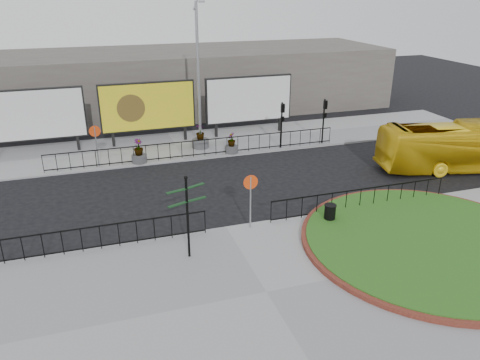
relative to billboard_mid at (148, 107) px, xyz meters
name	(u,v)px	position (x,y,z in m)	size (l,w,h in m)	color
ground	(226,229)	(1.50, -12.97, -2.60)	(90.00, 90.00, 0.00)	black
pavement_near	(266,293)	(1.50, -17.97, -2.54)	(30.00, 10.00, 0.12)	gray
pavement_far	(175,146)	(1.50, -0.97, -2.54)	(44.00, 6.00, 0.12)	gray
brick_edge	(429,242)	(9.00, -16.97, -2.39)	(10.40, 10.40, 0.18)	maroon
grass_lawn	(429,242)	(9.00, -16.97, -2.37)	(10.00, 10.00, 0.22)	#1B4D14
railing_near_left	(82,240)	(-4.50, -13.27, -1.93)	(10.00, 0.10, 1.10)	black
railing_near_right	(360,199)	(8.00, -13.27, -1.93)	(9.00, 0.10, 1.10)	black
railing_far	(199,148)	(2.50, -3.67, -1.93)	(18.00, 0.10, 1.10)	black
speed_sign_far	(96,137)	(-3.50, -3.57, -0.68)	(0.64, 0.07, 2.47)	gray
speed_sign_near	(251,190)	(2.50, -13.37, -0.68)	(0.64, 0.07, 2.47)	gray
billboard_left	(33,115)	(-7.00, 0.00, 0.00)	(6.20, 0.31, 4.10)	black
billboard_mid	(148,107)	(0.00, 0.00, 0.00)	(6.20, 0.31, 4.10)	black
billboard_right	(249,99)	(7.00, 0.00, 0.00)	(6.20, 0.31, 4.10)	black
lamp_post	(198,75)	(3.01, -1.97, 2.23)	(0.74, 0.18, 9.23)	gray
signal_pole_a	(282,118)	(8.00, -3.63, -0.50)	(0.22, 0.26, 3.00)	black
signal_pole_b	(324,115)	(11.00, -3.63, -0.50)	(0.22, 0.26, 3.00)	black
building_backdrop	(152,82)	(1.50, 9.03, -0.10)	(40.00, 10.00, 5.00)	#5E5952
fingerpost_sign	(187,209)	(-0.54, -14.87, -0.43)	(1.57, 0.73, 3.40)	black
litter_bin	(330,214)	(6.00, -14.05, -2.03)	(0.53, 0.53, 0.89)	black
bus	(466,146)	(16.69, -10.18, -1.21)	(2.33, 9.98, 2.78)	gold
planter_a	(139,154)	(-1.15, -3.57, -1.93)	(0.91, 0.91, 1.45)	#4C4C4F
planter_b	(200,140)	(2.99, -1.97, -1.95)	(1.08, 1.08, 1.56)	#4C4C4F
planter_c	(231,145)	(4.63, -3.57, -2.00)	(0.85, 0.85, 1.32)	#4C4C4F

